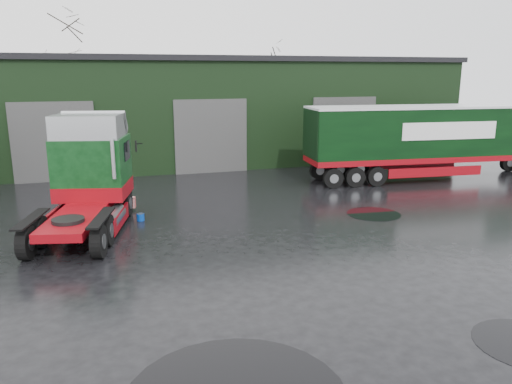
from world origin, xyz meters
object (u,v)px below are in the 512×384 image
hero_tractor (79,177)px  tree_back_a (67,81)px  warehouse (191,108)px  tree_back_b (261,92)px  lorry_right (415,143)px  wash_bucket (140,217)px

hero_tractor → tree_back_a: 25.69m
warehouse → tree_back_a: size_ratio=3.41×
tree_back_a → tree_back_b: 16.03m
hero_tractor → tree_back_b: tree_back_b is taller
tree_back_a → tree_back_b: size_ratio=1.27×
tree_back_a → lorry_right: bearing=-50.2°
hero_tractor → wash_bucket: size_ratio=22.72×
lorry_right → wash_bucket: (-14.05, -3.36, -1.77)m
tree_back_b → hero_tractor: bearing=-119.6°
wash_bucket → tree_back_a: bearing=98.1°
lorry_right → tree_back_a: (-17.52, 21.00, 2.85)m
warehouse → tree_back_a: bearing=128.7°
lorry_right → wash_bucket: size_ratio=51.20×
tree_back_b → wash_bucket: bearing=-117.2°
hero_tractor → wash_bucket: 2.94m
tree_back_b → tree_back_a: bearing=180.0°
hero_tractor → wash_bucket: (1.98, 1.14, -1.86)m
hero_tractor → tree_back_a: size_ratio=0.68×
warehouse → tree_back_b: size_ratio=4.32×
warehouse → lorry_right: bearing=-49.1°
wash_bucket → tree_back_a: tree_back_a is taller
hero_tractor → lorry_right: hero_tractor is taller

